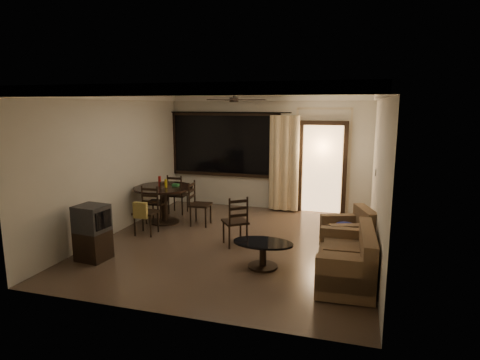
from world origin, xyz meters
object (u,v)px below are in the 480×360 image
(dining_table, at_px, (164,194))
(armchair, at_px, (350,236))
(dining_chair_east, at_px, (200,212))
(coffee_table, at_px, (263,250))
(dining_chair_north, at_px, (178,202))
(tv_cabinet, at_px, (93,232))
(dining_chair_south, at_px, (146,219))
(dining_chair_west, at_px, (157,210))
(sofa, at_px, (349,262))
(side_chair, at_px, (235,231))

(dining_table, xyz_separation_m, armchair, (3.99, -0.82, -0.30))
(dining_chair_east, distance_m, coffee_table, 2.62)
(coffee_table, bearing_deg, dining_table, 145.54)
(dining_chair_north, bearing_deg, dining_table, 90.10)
(tv_cabinet, bearing_deg, dining_chair_south, 89.05)
(dining_table, distance_m, dining_chair_west, 0.38)
(dining_table, xyz_separation_m, dining_chair_south, (0.04, -0.86, -0.33))
(coffee_table, bearing_deg, sofa, -7.67)
(coffee_table, relative_size, side_chair, 1.03)
(dining_chair_west, bearing_deg, sofa, 61.89)
(side_chair, bearing_deg, sofa, 116.36)
(dining_chair_north, bearing_deg, dining_chair_west, 79.66)
(coffee_table, xyz_separation_m, side_chair, (-0.73, 0.87, -0.00))
(dining_chair_north, xyz_separation_m, side_chair, (1.98, -1.75, -0.00))
(dining_chair_east, distance_m, dining_chair_north, 1.15)
(dining_chair_east, xyz_separation_m, coffee_table, (1.83, -1.87, 0.00))
(dining_chair_west, xyz_separation_m, sofa, (4.14, -1.97, 0.03))
(armchair, bearing_deg, dining_chair_east, 145.82)
(dining_table, height_order, dining_chair_south, dining_table)
(dining_chair_west, xyz_separation_m, dining_chair_east, (0.98, 0.08, 0.00))
(dining_chair_north, relative_size, tv_cabinet, 1.02)
(dining_chair_east, relative_size, tv_cabinet, 1.02)
(dining_table, height_order, armchair, dining_table)
(dining_chair_west, bearing_deg, tv_cabinet, -2.40)
(dining_table, relative_size, armchair, 1.28)
(dining_chair_north, relative_size, armchair, 0.95)
(sofa, bearing_deg, dining_table, 150.97)
(tv_cabinet, distance_m, coffee_table, 2.85)
(dining_chair_south, bearing_deg, sofa, -18.94)
(dining_table, relative_size, dining_chair_east, 1.35)
(dining_chair_south, distance_m, tv_cabinet, 1.47)
(sofa, xyz_separation_m, armchair, (-0.01, 1.19, 0.01))
(dining_chair_south, xyz_separation_m, armchair, (3.95, 0.04, 0.02))
(dining_chair_east, xyz_separation_m, sofa, (3.16, -2.05, 0.03))
(side_chair, bearing_deg, armchair, 147.45)
(dining_chair_south, height_order, dining_chair_north, same)
(dining_chair_east, bearing_deg, dining_chair_north, 46.76)
(dining_table, bearing_deg, tv_cabinet, -93.41)
(tv_cabinet, relative_size, sofa, 0.62)
(dining_chair_west, bearing_deg, armchair, 76.66)
(dining_table, height_order, dining_chair_north, dining_table)
(dining_chair_west, bearing_deg, dining_chair_north, 169.66)
(dining_chair_east, relative_size, side_chair, 1.01)
(dining_chair_west, height_order, dining_chair_south, same)
(tv_cabinet, xyz_separation_m, armchair, (4.12, 1.49, -0.14))
(dining_chair_east, bearing_deg, tv_cabinet, 154.77)
(armchair, relative_size, side_chair, 1.06)
(tv_cabinet, bearing_deg, armchair, 25.83)
(dining_table, height_order, tv_cabinet, dining_table)
(dining_table, height_order, sofa, dining_table)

